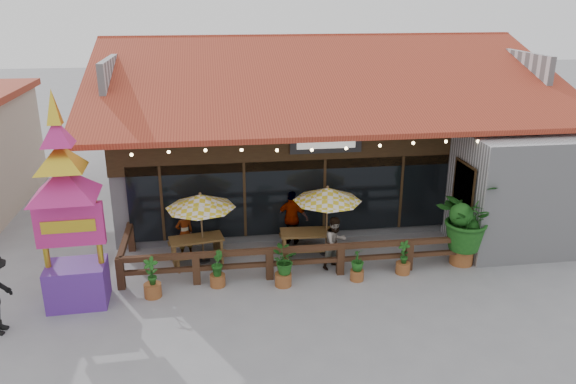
{
  "coord_description": "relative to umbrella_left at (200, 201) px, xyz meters",
  "views": [
    {
      "loc": [
        -3.95,
        -14.36,
        7.46
      ],
      "look_at": [
        -1.7,
        1.5,
        1.82
      ],
      "focal_mm": 35.0,
      "sensor_mm": 36.0,
      "label": 1
    }
  ],
  "objects": [
    {
      "name": "ground",
      "position": [
        4.32,
        -0.86,
        -1.89
      ],
      "size": [
        100.0,
        100.0,
        0.0
      ],
      "primitive_type": "plane",
      "color": "gray",
      "rests_on": "ground"
    },
    {
      "name": "restaurant_building",
      "position": [
        4.58,
        5.75,
        0.32
      ],
      "size": [
        15.5,
        14.73,
        6.09
      ],
      "color": "#B2B1B7",
      "rests_on": "ground"
    },
    {
      "name": "patio_railing",
      "position": [
        2.07,
        -1.13,
        -1.27
      ],
      "size": [
        10.0,
        2.6,
        0.92
      ],
      "color": "#442418",
      "rests_on": "ground"
    },
    {
      "name": "umbrella_left",
      "position": [
        0.0,
        0.0,
        0.0
      ],
      "size": [
        2.21,
        2.21,
        2.16
      ],
      "color": "brown",
      "rests_on": "ground"
    },
    {
      "name": "umbrella_right",
      "position": [
        3.7,
        0.0,
        0.02
      ],
      "size": [
        2.42,
        2.42,
        2.19
      ],
      "color": "brown",
      "rests_on": "ground"
    },
    {
      "name": "picnic_table_left",
      "position": [
        -0.18,
        0.03,
        -1.38
      ],
      "size": [
        1.76,
        1.59,
        0.74
      ],
      "color": "brown",
      "rests_on": "ground"
    },
    {
      "name": "picnic_table_right",
      "position": [
        3.12,
        -0.07,
        -1.35
      ],
      "size": [
        1.72,
        1.51,
        0.79
      ],
      "color": "brown",
      "rests_on": "ground"
    },
    {
      "name": "thai_sign_tower",
      "position": [
        -3.13,
        -1.98,
        1.22
      ],
      "size": [
        2.26,
        2.26,
        5.89
      ],
      "color": "#502487",
      "rests_on": "ground"
    },
    {
      "name": "tropical_plant",
      "position": [
        7.5,
        -1.21,
        -0.45
      ],
      "size": [
        2.34,
        2.39,
        2.5
      ],
      "color": "brown",
      "rests_on": "ground"
    },
    {
      "name": "diner_a",
      "position": [
        -0.53,
        0.47,
        -1.15
      ],
      "size": [
        0.63,
        0.53,
        1.48
      ],
      "primitive_type": "imported",
      "rotation": [
        0.0,
        0.0,
        3.54
      ],
      "color": "#342310",
      "rests_on": "ground"
    },
    {
      "name": "diner_b",
      "position": [
        3.76,
        -0.95,
        -1.11
      ],
      "size": [
        0.95,
        0.89,
        1.55
      ],
      "primitive_type": "imported",
      "rotation": [
        0.0,
        0.0,
        0.53
      ],
      "color": "#342310",
      "rests_on": "ground"
    },
    {
      "name": "diner_c",
      "position": [
        2.79,
        0.87,
        -1.02
      ],
      "size": [
        1.1,
        0.78,
        1.73
      ],
      "primitive_type": "imported",
      "rotation": [
        0.0,
        0.0,
        2.75
      ],
      "color": "#342310",
      "rests_on": "ground"
    },
    {
      "name": "planter_a",
      "position": [
        -1.31,
        -1.92,
        -1.42
      ],
      "size": [
        0.46,
        0.46,
        1.12
      ],
      "color": "brown",
      "rests_on": "ground"
    },
    {
      "name": "planter_b",
      "position": [
        0.38,
        -1.58,
        -1.42
      ],
      "size": [
        0.42,
        0.42,
        1.02
      ],
      "color": "brown",
      "rests_on": "ground"
    },
    {
      "name": "planter_c",
      "position": [
        2.14,
        -1.8,
        -1.26
      ],
      "size": [
        0.88,
        0.85,
        1.11
      ],
      "color": "brown",
      "rests_on": "ground"
    },
    {
      "name": "planter_d",
      "position": [
        4.2,
        -1.78,
        -1.44
      ],
      "size": [
        0.49,
        0.49,
        0.92
      ],
      "color": "brown",
      "rests_on": "ground"
    },
    {
      "name": "planter_e",
      "position": [
        5.59,
        -1.58,
        -1.47
      ],
      "size": [
        0.4,
        0.42,
        0.99
      ],
      "color": "brown",
      "rests_on": "ground"
    }
  ]
}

